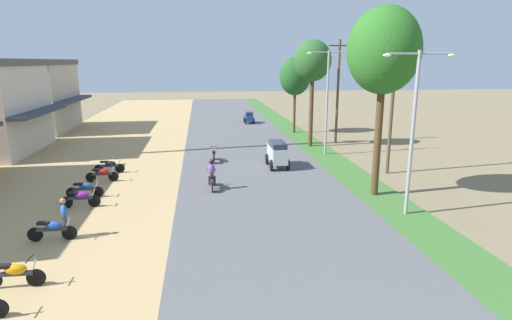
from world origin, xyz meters
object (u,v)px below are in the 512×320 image
Objects in this scene: car_hatchback_blue at (249,117)px; car_van_silver at (277,153)px; utility_pole_far at (393,91)px; parked_motorbike_seventh at (110,165)px; median_tree_third at (295,76)px; motorbike_ahead_third at (214,154)px; utility_pole_near at (338,90)px; parked_motorbike_fifth at (85,188)px; parked_motorbike_second at (14,273)px; streetlamp_near at (414,122)px; median_tree_second at (313,62)px; parked_motorbike_sixth at (102,173)px; parked_motorbike_third at (53,228)px; pedestrian_on_shoulder at (64,216)px; parked_motorbike_fourth at (81,197)px; streetlamp_mid at (327,95)px; median_tree_nearest at (384,52)px; motorbike_ahead_second at (212,175)px.

car_van_silver is at bearing -91.39° from car_hatchback_blue.
car_hatchback_blue is at bearing 105.49° from utility_pole_far.
median_tree_third reaches higher than parked_motorbike_seventh.
motorbike_ahead_third is (-4.47, -17.49, -0.17)m from car_hatchback_blue.
parked_motorbike_seventh is 0.21× the size of utility_pole_near.
parked_motorbike_fifth is 17.87m from utility_pole_far.
car_van_silver reaches higher than parked_motorbike_second.
median_tree_second is at bearing 91.14° from streetlamp_near.
median_tree_second is 4.14× the size of car_hatchback_blue.
utility_pole_near is at bearing 29.81° from parked_motorbike_sixth.
median_tree_third is 21.97m from streetlamp_near.
parked_motorbike_sixth is 0.21× the size of utility_pole_near.
parked_motorbike_third is 31.46m from car_hatchback_blue.
car_hatchback_blue reaches higher than parked_motorbike_fifth.
parked_motorbike_third is 1.00× the size of parked_motorbike_fifth.
pedestrian_on_shoulder reaches higher than parked_motorbike_third.
streetlamp_near reaches higher than parked_motorbike_seventh.
median_tree_third is at bearing 52.98° from parked_motorbike_fourth.
streetlamp_near is (14.70, 0.94, 3.65)m from parked_motorbike_third.
median_tree_second is 15.62m from streetlamp_near.
parked_motorbike_second and parked_motorbike_fourth have the same top height.
utility_pole_far is 4.80× the size of car_hatchback_blue.
parked_motorbike_seventh is at bearing 87.06° from parked_motorbike_fifth.
parked_motorbike_fourth is at bearing -166.41° from utility_pole_far.
median_tree_second reaches higher than parked_motorbike_sixth.
utility_pole_far is (2.58, -8.58, -1.69)m from median_tree_second.
median_tree_third reaches higher than motorbike_ahead_third.
streetlamp_near is 0.96× the size of streetlamp_mid.
utility_pole_far is at bearing -21.90° from motorbike_ahead_third.
pedestrian_on_shoulder reaches higher than parked_motorbike_fourth.
median_tree_nearest reaches higher than parked_motorbike_third.
motorbike_ahead_second is at bearing -169.17° from utility_pole_far.
parked_motorbike_second is 1.00× the size of parked_motorbike_seventh.
median_tree_second is (14.35, 12.68, 6.13)m from parked_motorbike_fourth.
median_tree_nearest is 3.84× the size of car_van_silver.
parked_motorbike_seventh is 17.56m from utility_pole_far.
parked_motorbike_third is 9.84m from parked_motorbike_seventh.
car_hatchback_blue reaches higher than parked_motorbike_fourth.
car_van_silver reaches higher than parked_motorbike_fourth.
car_hatchback_blue is at bearing 63.19° from parked_motorbike_sixth.
median_tree_third is at bearing -61.64° from car_hatchback_blue.
utility_pole_far reaches higher than car_van_silver.
utility_pole_near is (16.84, 9.65, 3.86)m from parked_motorbike_sixth.
car_hatchback_blue is at bearing 75.66° from motorbike_ahead_third.
parked_motorbike_fifth is 0.75× the size of car_van_silver.
motorbike_ahead_second is (-4.30, -4.16, -0.17)m from car_van_silver.
motorbike_ahead_third is (6.40, 4.03, 0.02)m from parked_motorbike_sixth.
utility_pole_near is at bearing 28.29° from motorbike_ahead_third.
streetlamp_near reaches higher than parked_motorbike_third.
motorbike_ahead_third is at bearing 126.61° from streetlamp_near.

